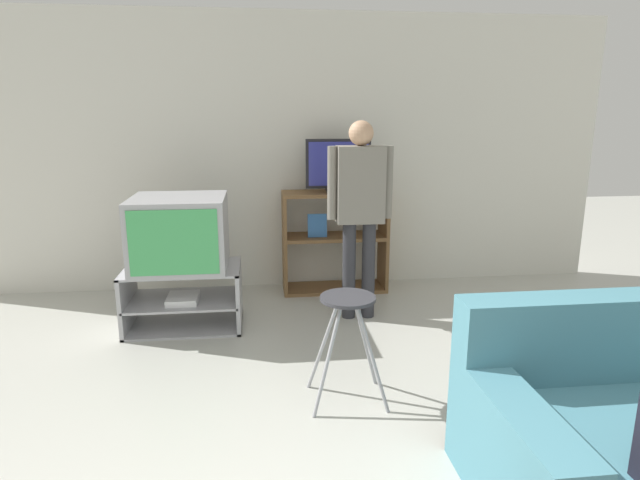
# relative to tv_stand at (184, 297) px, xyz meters

# --- Properties ---
(wall_back) EXTENTS (6.40, 0.06, 2.60)m
(wall_back) POSITION_rel_tv_stand_xyz_m (0.82, 1.01, 1.06)
(wall_back) COLOR silver
(wall_back) RESTS_ON ground_plane
(tv_stand) EXTENTS (0.91, 0.57, 0.49)m
(tv_stand) POSITION_rel_tv_stand_xyz_m (0.00, 0.00, 0.00)
(tv_stand) COLOR #A8A8AD
(tv_stand) RESTS_ON ground_plane
(television_main) EXTENTS (0.72, 0.68, 0.57)m
(television_main) POSITION_rel_tv_stand_xyz_m (-0.00, 0.01, 0.53)
(television_main) COLOR #9E9EA3
(television_main) RESTS_ON tv_stand
(media_shelf) EXTENTS (0.99, 0.37, 0.97)m
(media_shelf) POSITION_rel_tv_stand_xyz_m (1.33, 0.76, 0.25)
(media_shelf) COLOR brown
(media_shelf) RESTS_ON ground_plane
(television_flat) EXTENTS (0.60, 0.20, 0.49)m
(television_flat) POSITION_rel_tv_stand_xyz_m (1.36, 0.73, 0.96)
(television_flat) COLOR black
(television_flat) RESTS_ON media_shelf
(folding_stool) EXTENTS (0.46, 0.37, 0.67)m
(folding_stool) POSITION_rel_tv_stand_xyz_m (1.12, -1.28, 0.28)
(folding_stool) COLOR #99999E
(folding_stool) RESTS_ON ground_plane
(couch) EXTENTS (1.43, 0.95, 0.85)m
(couch) POSITION_rel_tv_stand_xyz_m (2.26, -2.27, 0.04)
(couch) COLOR teal
(couch) RESTS_ON ground_plane
(person_standing_adult) EXTENTS (0.53, 0.20, 1.64)m
(person_standing_adult) POSITION_rel_tv_stand_xyz_m (1.43, 0.03, 0.75)
(person_standing_adult) COLOR #2D2D33
(person_standing_adult) RESTS_ON ground_plane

